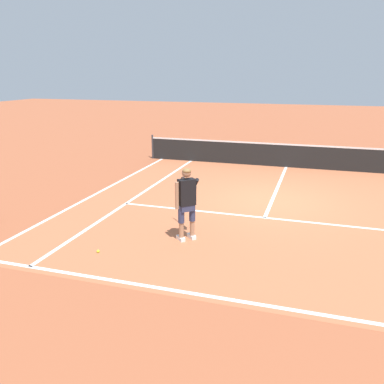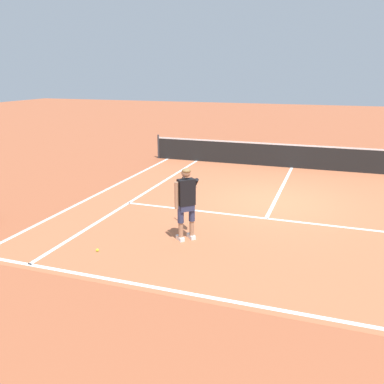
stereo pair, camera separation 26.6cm
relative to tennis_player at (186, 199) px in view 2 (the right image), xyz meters
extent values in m
plane|color=#9E5133|center=(1.54, 3.65, -0.99)|extent=(80.00, 80.00, 0.00)
cube|color=#B2603D|center=(1.54, 3.06, -0.99)|extent=(10.98, 11.12, 0.00)
cube|color=white|center=(1.54, -2.30, -0.99)|extent=(10.98, 0.10, 0.01)
cube|color=white|center=(1.54, 2.02, -0.99)|extent=(8.23, 0.10, 0.01)
cube|color=white|center=(1.54, 5.22, -0.99)|extent=(0.10, 6.40, 0.01)
cube|color=white|center=(-2.57, 3.06, -0.99)|extent=(0.10, 10.72, 0.01)
cube|color=white|center=(-3.95, 3.06, -0.99)|extent=(0.10, 10.72, 0.01)
cylinder|color=#333338|center=(-4.40, 8.42, -0.45)|extent=(0.08, 0.08, 1.07)
cube|color=black|center=(1.54, 8.42, -0.53)|extent=(11.84, 0.02, 0.91)
cube|color=white|center=(1.54, 8.42, -0.05)|extent=(11.84, 0.03, 0.06)
cube|color=white|center=(-0.11, -0.09, -0.94)|extent=(0.27, 0.28, 0.09)
cube|color=white|center=(0.09, 0.10, -0.94)|extent=(0.27, 0.28, 0.09)
cylinder|color=#A37556|center=(-0.09, -0.12, -0.72)|extent=(0.11, 0.11, 0.36)
cylinder|color=#2D3351|center=(-0.09, -0.12, -0.33)|extent=(0.14, 0.14, 0.41)
cylinder|color=#A37556|center=(0.11, 0.07, -0.72)|extent=(0.11, 0.11, 0.36)
cylinder|color=#2D3351|center=(0.11, 0.07, -0.33)|extent=(0.14, 0.14, 0.41)
cube|color=#2D3351|center=(0.01, -0.03, -0.17)|extent=(0.38, 0.38, 0.20)
cube|color=black|center=(0.01, -0.03, 0.17)|extent=(0.43, 0.42, 0.60)
cylinder|color=#A37556|center=(-0.16, -0.19, 0.12)|extent=(0.09, 0.09, 0.62)
cylinder|color=black|center=(0.14, 0.22, 0.32)|extent=(0.25, 0.25, 0.29)
cylinder|color=#A37556|center=(0.02, 0.40, 0.18)|extent=(0.26, 0.26, 0.14)
sphere|color=#A37556|center=(0.01, -0.02, 0.62)|extent=(0.21, 0.21, 0.21)
ellipsoid|color=olive|center=(0.02, -0.03, 0.67)|extent=(0.28, 0.28, 0.12)
cylinder|color=#232326|center=(-0.12, 0.57, 0.15)|extent=(0.16, 0.17, 0.03)
cylinder|color=black|center=(-0.22, 0.68, 0.15)|extent=(0.09, 0.09, 0.02)
torus|color=black|center=(-0.35, 0.81, 0.15)|extent=(0.22, 0.23, 0.30)
cylinder|color=silver|center=(-0.35, 0.81, 0.15)|extent=(0.18, 0.18, 0.25)
sphere|color=#CCE02D|center=(-1.60, -1.29, -0.96)|extent=(0.07, 0.07, 0.07)
camera|label=1|loc=(2.80, -8.42, 2.77)|focal=38.22mm
camera|label=2|loc=(3.05, -8.34, 2.77)|focal=38.22mm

